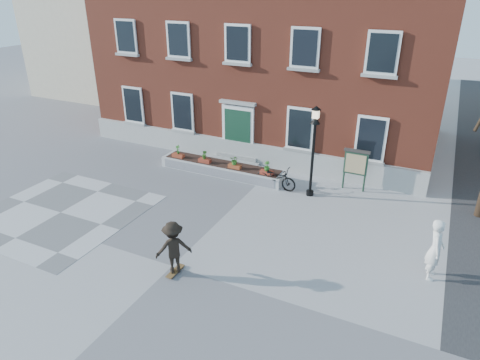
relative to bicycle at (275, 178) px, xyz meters
The scene contains 10 objects.
ground 6.90m from the bicycle, 97.27° to the right, with size 100.00×100.00×0.00m, color #959598.
checker_patch 9.02m from the bicycle, 139.71° to the right, with size 6.00×6.00×0.01m, color slate.
distant_building 23.78m from the bicycle, 145.08° to the left, with size 10.00×12.00×13.00m, color beige.
bicycle is the anchor object (origin of this frame).
bystander 7.67m from the bicycle, 29.44° to the right, with size 0.73×0.48×2.01m, color silver.
brick_building 9.64m from the bicycle, 111.87° to the left, with size 18.40×10.85×12.60m.
planter_assembly 2.89m from the bicycle, behind, with size 6.20×1.12×1.15m.
lamp_post 2.58m from the bicycle, ahead, with size 0.40×0.40×3.93m.
notice_board 3.51m from the bicycle, 23.20° to the left, with size 1.10×0.16×1.87m.
skateboarder 7.11m from the bicycle, 94.75° to the right, with size 1.27×1.24×1.82m.
Camera 1 is at (6.94, -9.27, 8.37)m, focal length 32.00 mm.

